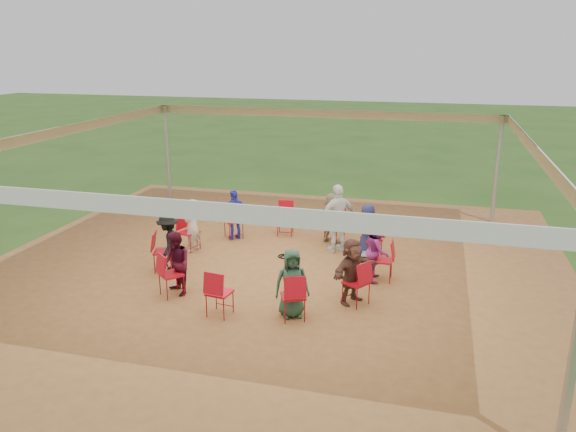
% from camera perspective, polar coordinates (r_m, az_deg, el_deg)
% --- Properties ---
extents(ground, '(80.00, 80.00, 0.00)m').
position_cam_1_polar(ground, '(12.62, -1.52, -5.42)').
color(ground, '#294B17').
rests_on(ground, ground).
extents(dirt_patch, '(13.00, 13.00, 0.00)m').
position_cam_1_polar(dirt_patch, '(12.62, -1.52, -5.40)').
color(dirt_patch, brown).
rests_on(dirt_patch, ground).
extents(tent, '(10.33, 10.33, 3.00)m').
position_cam_1_polar(tent, '(11.92, -1.61, 5.18)').
color(tent, '#B2B2B7').
rests_on(tent, ground).
extents(chair_0, '(0.44, 0.42, 0.90)m').
position_cam_1_polar(chair_0, '(12.06, 9.59, -4.46)').
color(chair_0, red).
rests_on(chair_0, ground).
extents(chair_1, '(0.60, 0.59, 0.90)m').
position_cam_1_polar(chair_1, '(13.31, 8.46, -2.33)').
color(chair_1, red).
rests_on(chair_1, ground).
extents(chair_2, '(0.56, 0.57, 0.90)m').
position_cam_1_polar(chair_2, '(14.27, 4.76, -0.87)').
color(chair_2, red).
rests_on(chair_2, ground).
extents(chair_3, '(0.48, 0.50, 0.90)m').
position_cam_1_polar(chair_3, '(14.72, -0.28, -0.25)').
color(chair_3, red).
rests_on(chair_3, ground).
extents(chair_4, '(0.61, 0.61, 0.90)m').
position_cam_1_polar(chair_4, '(14.56, -5.55, -0.52)').
color(chair_4, red).
rests_on(chair_4, ground).
extents(chair_5, '(0.54, 0.52, 0.90)m').
position_cam_1_polar(chair_5, '(13.83, -10.03, -1.67)').
color(chair_5, red).
rests_on(chair_5, ground).
extents(chair_6, '(0.54, 0.53, 0.90)m').
position_cam_1_polar(chair_6, '(12.67, -12.53, -3.56)').
color(chair_6, red).
rests_on(chair_6, ground).
extents(chair_7, '(0.60, 0.61, 0.90)m').
position_cam_1_polar(chair_7, '(11.41, -11.78, -5.85)').
color(chair_7, red).
rests_on(chair_7, ground).
extents(chair_8, '(0.47, 0.49, 0.90)m').
position_cam_1_polar(chair_8, '(10.47, -6.98, -7.75)').
color(chair_8, red).
rests_on(chair_8, ground).
extents(chair_9, '(0.57, 0.58, 0.90)m').
position_cam_1_polar(chair_9, '(10.26, 0.51, -8.15)').
color(chair_9, red).
rests_on(chair_9, ground).
extents(chair_10, '(0.60, 0.59, 0.90)m').
position_cam_1_polar(chair_10, '(10.89, 6.94, -6.74)').
color(chair_10, red).
rests_on(chair_10, ground).
extents(person_seated_0, '(0.37, 0.63, 1.30)m').
position_cam_1_polar(person_seated_0, '(11.99, 9.07, -3.51)').
color(person_seated_0, '#8B2273').
rests_on(person_seated_0, ground).
extents(person_seated_1, '(0.64, 0.72, 1.30)m').
position_cam_1_polar(person_seated_1, '(13.19, 8.03, -1.55)').
color(person_seated_1, '#1B1F45').
rests_on(person_seated_1, ground).
extents(person_seated_2, '(1.28, 0.90, 1.30)m').
position_cam_1_polar(person_seated_2, '(14.12, 4.50, -0.19)').
color(person_seated_2, '#95835F').
rests_on(person_seated_2, ground).
extents(person_seated_3, '(0.83, 0.79, 1.30)m').
position_cam_1_polar(person_seated_3, '(14.39, -5.41, 0.12)').
color(person_seated_3, '#252DA9').
rests_on(person_seated_3, ground).
extents(person_seated_4, '(0.43, 0.54, 1.30)m').
position_cam_1_polar(person_seated_4, '(13.69, -9.69, -0.94)').
color(person_seated_4, beige).
rests_on(person_seated_4, ground).
extents(person_seated_5, '(0.64, 0.92, 1.30)m').
position_cam_1_polar(person_seated_5, '(12.58, -12.05, -2.69)').
color(person_seated_5, black).
rests_on(person_seated_5, ground).
extents(person_seated_6, '(0.72, 0.68, 1.30)m').
position_cam_1_polar(person_seated_6, '(11.38, -11.28, -4.77)').
color(person_seated_6, '#3F0B1C').
rests_on(person_seated_6, ground).
extents(person_seated_7, '(0.72, 0.59, 1.30)m').
position_cam_1_polar(person_seated_7, '(10.28, 0.39, -6.84)').
color(person_seated_7, '#264532').
rests_on(person_seated_7, ground).
extents(person_seated_8, '(1.02, 1.26, 1.30)m').
position_cam_1_polar(person_seated_8, '(10.88, 6.50, -5.57)').
color(person_seated_8, brown).
rests_on(person_seated_8, ground).
extents(standing_person, '(1.07, 1.00, 1.67)m').
position_cam_1_polar(standing_person, '(13.46, 5.12, -0.25)').
color(standing_person, silver).
rests_on(standing_person, ground).
extents(cable_coil, '(0.38, 0.38, 0.03)m').
position_cam_1_polar(cable_coil, '(13.29, -0.36, -4.14)').
color(cable_coil, black).
rests_on(cable_coil, ground).
extents(laptop, '(0.25, 0.31, 0.21)m').
position_cam_1_polar(laptop, '(12.02, 8.28, -3.63)').
color(laptop, '#B7B7BC').
rests_on(laptop, ground).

